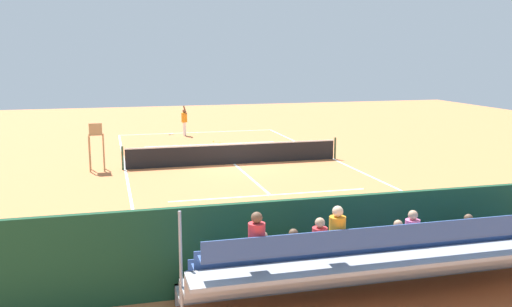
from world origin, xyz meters
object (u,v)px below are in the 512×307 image
tennis_ball_near (220,143)px  umpire_chair (96,141)px  tennis_player (184,120)px  tennis_racket (171,134)px  tennis_net (234,154)px  tennis_ball_far (213,141)px  courtside_bench (421,238)px  equipment_bag (368,259)px  bleacher_stand (392,259)px

tennis_ball_near → umpire_chair: bearing=42.1°
tennis_player → tennis_racket: size_ratio=3.31×
tennis_net → tennis_ball_far: (-0.28, -6.80, -0.47)m
courtside_bench → tennis_ball_near: 19.54m
tennis_player → tennis_ball_near: (-1.55, 3.58, -0.98)m
tennis_racket → equipment_bag: bearing=95.0°
umpire_chair → equipment_bag: size_ratio=2.38×
equipment_bag → tennis_ball_near: bearing=-90.7°
equipment_bag → tennis_ball_near: size_ratio=13.64×
tennis_player → tennis_ball_far: 3.41m
bleacher_stand → tennis_racket: size_ratio=15.56×
tennis_net → bleacher_stand: bleacher_stand is taller
tennis_player → tennis_racket: 1.48m
bleacher_stand → equipment_bag: size_ratio=10.07×
bleacher_stand → courtside_bench: size_ratio=5.03×
courtside_bench → tennis_ball_near: bearing=-86.2°
bleacher_stand → tennis_ball_near: 21.60m
tennis_ball_far → bleacher_stand: bearing=89.0°
equipment_bag → tennis_racket: bearing=-85.0°
tennis_net → tennis_player: 9.87m
tennis_net → tennis_racket: 10.73m
umpire_chair → courtside_bench: size_ratio=1.19×
courtside_bench → tennis_ball_far: courtside_bench is taller
tennis_net → umpire_chair: size_ratio=4.81×
courtside_bench → tennis_net: bearing=-82.1°
tennis_net → equipment_bag: tennis_net is taller
bleacher_stand → umpire_chair: (6.10, -15.47, 0.36)m
tennis_ball_near → tennis_ball_far: size_ratio=1.00×
tennis_ball_far → tennis_player: bearing=-67.0°
tennis_player → tennis_ball_far: bearing=113.0°
bleacher_stand → courtside_bench: bearing=-133.2°
bleacher_stand → tennis_ball_far: 22.18m
umpire_chair → courtside_bench: umpire_chair is taller
umpire_chair → courtside_bench: bearing=121.0°
tennis_net → umpire_chair: (6.20, -0.12, 0.81)m
tennis_net → tennis_ball_near: (-0.56, -6.22, -0.47)m
bleacher_stand → tennis_player: (0.89, -25.16, 0.06)m
umpire_chair → tennis_ball_far: (-6.48, -6.69, -1.28)m
courtside_bench → tennis_racket: bearing=-81.4°
tennis_racket → courtside_bench: bearing=98.6°
bleacher_stand → tennis_player: bleacher_stand is taller
umpire_chair → equipment_bag: umpire_chair is taller
tennis_racket → tennis_player: bearing=135.1°
tennis_ball_far → equipment_bag: bearing=90.1°
equipment_bag → tennis_player: bearing=-86.8°
tennis_player → tennis_racket: bearing=-44.9°
umpire_chair → equipment_bag: 15.05m
tennis_net → tennis_ball_near: size_ratio=156.06×
umpire_chair → tennis_racket: bearing=-113.0°
tennis_ball_far → tennis_ball_near: bearing=115.8°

